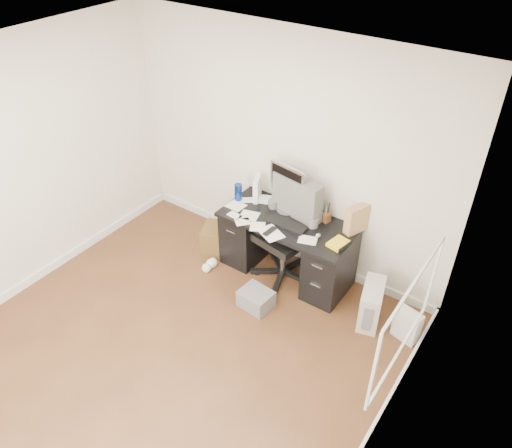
{
  "coord_description": "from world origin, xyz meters",
  "views": [
    {
      "loc": [
        2.54,
        -2.17,
        3.91
      ],
      "look_at": [
        0.19,
        1.2,
        0.92
      ],
      "focal_mm": 35.0,
      "sensor_mm": 36.0,
      "label": 1
    }
  ],
  "objects": [
    {
      "name": "travel_mug",
      "position": [
        -0.39,
        1.68,
        0.85
      ],
      "size": [
        0.11,
        0.11,
        0.2
      ],
      "primitive_type": "cylinder",
      "rotation": [
        0.0,
        0.0,
        0.27
      ],
      "color": "navy",
      "rests_on": "desk"
    },
    {
      "name": "ground",
      "position": [
        0.0,
        0.0,
        0.0
      ],
      "size": [
        4.0,
        4.0,
        0.0
      ],
      "primitive_type": "plane",
      "color": "#472C16",
      "rests_on": "ground"
    },
    {
      "name": "pen_cup",
      "position": [
        0.65,
        1.87,
        0.87
      ],
      "size": [
        0.12,
        0.12,
        0.24
      ],
      "primitive_type": null,
      "rotation": [
        0.0,
        0.0,
        -0.24
      ],
      "color": "brown",
      "rests_on": "desk"
    },
    {
      "name": "keyboard",
      "position": [
        0.33,
        1.57,
        0.76
      ],
      "size": [
        0.47,
        0.17,
        0.03
      ],
      "primitive_type": "cube",
      "rotation": [
        0.0,
        0.0,
        -0.03
      ],
      "color": "black",
      "rests_on": "desk"
    },
    {
      "name": "computer_mouse",
      "position": [
        0.72,
        1.56,
        0.78
      ],
      "size": [
        0.07,
        0.07,
        0.06
      ],
      "primitive_type": "sphere",
      "rotation": [
        0.0,
        0.0,
        0.28
      ],
      "color": "#A8A9AD",
      "rests_on": "desk"
    },
    {
      "name": "desk_printer",
      "position": [
        0.33,
        1.0,
        0.1
      ],
      "size": [
        0.36,
        0.31,
        0.2
      ],
      "primitive_type": "cube",
      "rotation": [
        0.0,
        0.0,
        -0.09
      ],
      "color": "slate",
      "rests_on": "ground"
    },
    {
      "name": "yellow_book",
      "position": [
        0.95,
        1.58,
        0.77
      ],
      "size": [
        0.21,
        0.24,
        0.04
      ],
      "primitive_type": "cube",
      "rotation": [
        0.0,
        0.0,
        -0.19
      ],
      "color": "yellow",
      "rests_on": "desk"
    },
    {
      "name": "paper_remote",
      "position": [
        0.27,
        1.35,
        0.76
      ],
      "size": [
        0.34,
        0.32,
        0.02
      ],
      "primitive_type": null,
      "rotation": [
        0.0,
        0.0,
        -0.44
      ],
      "color": "white",
      "rests_on": "desk"
    },
    {
      "name": "white_binder",
      "position": [
        -0.22,
        1.82,
        0.89
      ],
      "size": [
        0.2,
        0.27,
        0.28
      ],
      "primitive_type": "cube",
      "rotation": [
        0.0,
        0.0,
        0.41
      ],
      "color": "white",
      "rests_on": "desk"
    },
    {
      "name": "magazine_file",
      "position": [
        0.98,
        1.89,
        0.9
      ],
      "size": [
        0.22,
        0.3,
        0.31
      ],
      "primitive_type": "cube",
      "rotation": [
        0.0,
        0.0,
        -0.39
      ],
      "color": "#986D49",
      "rests_on": "desk"
    },
    {
      "name": "office_chair",
      "position": [
        0.28,
        1.61,
        0.6
      ],
      "size": [
        0.79,
        0.79,
        1.21
      ],
      "primitive_type": null,
      "rotation": [
        0.0,
        0.0,
        -0.17
      ],
      "color": "#525552",
      "rests_on": "ground"
    },
    {
      "name": "loose_papers",
      "position": [
        0.1,
        1.6,
        0.75
      ],
      "size": [
        1.1,
        0.6,
        0.0
      ],
      "primitive_type": null,
      "color": "white",
      "rests_on": "desk"
    },
    {
      "name": "pc_tower",
      "position": [
        1.42,
        1.52,
        0.23
      ],
      "size": [
        0.32,
        0.49,
        0.45
      ],
      "primitive_type": "cube",
      "rotation": [
        0.0,
        0.0,
        0.28
      ],
      "color": "#B4B1A2",
      "rests_on": "ground"
    },
    {
      "name": "desk",
      "position": [
        0.3,
        1.65,
        0.4
      ],
      "size": [
        1.5,
        0.7,
        0.75
      ],
      "color": "black",
      "rests_on": "ground"
    },
    {
      "name": "shopping_bag",
      "position": [
        1.82,
        1.49,
        0.18
      ],
      "size": [
        0.3,
        0.24,
        0.36
      ],
      "primitive_type": "cube",
      "rotation": [
        0.0,
        0.0,
        -0.23
      ],
      "color": "silver",
      "rests_on": "ground"
    },
    {
      "name": "lcd_monitor",
      "position": [
        0.2,
        1.79,
        1.04
      ],
      "size": [
        0.51,
        0.34,
        0.59
      ],
      "primitive_type": null,
      "rotation": [
        0.0,
        0.0,
        -0.17
      ],
      "color": "#A8A9AD",
      "rests_on": "desk"
    },
    {
      "name": "wicker_basket",
      "position": [
        -0.59,
        1.51,
        0.18
      ],
      "size": [
        0.47,
        0.47,
        0.36
      ],
      "primitive_type": "cube",
      "rotation": [
        0.0,
        0.0,
        0.39
      ],
      "color": "#493416",
      "rests_on": "ground"
    },
    {
      "name": "room_shell",
      "position": [
        0.03,
        0.03,
        1.66
      ],
      "size": [
        4.02,
        4.02,
        2.71
      ],
      "color": "beige",
      "rests_on": "ground"
    }
  ]
}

